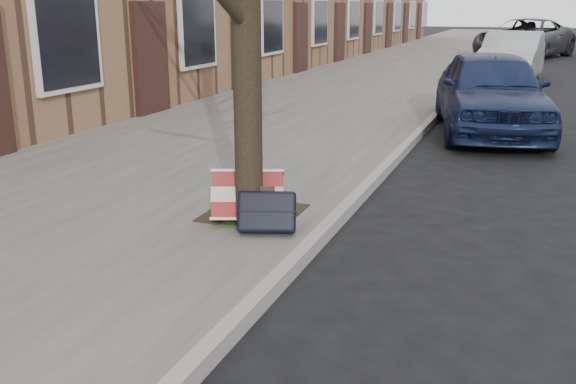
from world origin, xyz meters
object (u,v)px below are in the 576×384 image
at_px(car_near_mid, 512,57).
at_px(suitcase_navy, 267,211).
at_px(car_near_front, 491,91).
at_px(suitcase_red, 248,196).

bearing_deg(car_near_mid, suitcase_navy, -91.58).
height_order(car_near_front, car_near_mid, car_near_front).
height_order(suitcase_navy, car_near_front, car_near_front).
bearing_deg(car_near_mid, suitcase_red, -92.82).
height_order(suitcase_navy, car_near_mid, car_near_mid).
xyz_separation_m(suitcase_red, car_near_front, (1.69, 5.89, 0.31)).
relative_size(suitcase_red, suitcase_navy, 1.26).
distance_m(suitcase_navy, car_near_front, 6.27).
relative_size(suitcase_navy, car_near_mid, 0.13).
xyz_separation_m(car_near_front, car_near_mid, (-0.00, 7.86, -0.01)).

